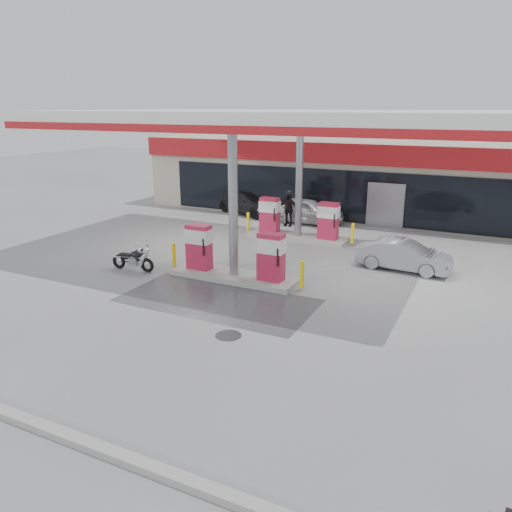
{
  "coord_description": "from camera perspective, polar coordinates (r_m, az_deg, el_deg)",
  "views": [
    {
      "loc": [
        7.88,
        -12.34,
        5.75
      ],
      "look_at": [
        1.23,
        1.22,
        1.2
      ],
      "focal_mm": 35.0,
      "sensor_mm": 36.0,
      "label": 1
    }
  ],
  "objects": [
    {
      "name": "biker_walking",
      "position": [
        24.86,
        3.71,
        5.35
      ],
      "size": [
        1.02,
        0.48,
        1.69
      ],
      "primitive_type": "imported",
      "rotation": [
        0.0,
        0.0,
        0.07
      ],
      "color": "black",
      "rests_on": "ground"
    },
    {
      "name": "drain_cover",
      "position": [
        13.21,
        -3.18,
        -9.05
      ],
      "size": [
        0.7,
        0.7,
        0.01
      ],
      "primitive_type": "cylinder",
      "color": "#38383A",
      "rests_on": "ground"
    },
    {
      "name": "pump_island_near",
      "position": [
        17.12,
        -2.54,
        -0.37
      ],
      "size": [
        5.14,
        1.3,
        1.78
      ],
      "color": "#9E9E99",
      "rests_on": "ground"
    },
    {
      "name": "sedan_white",
      "position": [
        25.6,
        5.81,
        5.18
      ],
      "size": [
        3.85,
        1.66,
        1.3
      ],
      "primitive_type": "imported",
      "rotation": [
        0.0,
        0.0,
        1.54
      ],
      "color": "silver",
      "rests_on": "ground"
    },
    {
      "name": "kerb",
      "position": [
        11.08,
        -26.3,
        -15.98
      ],
      "size": [
        28.0,
        0.25,
        0.15
      ],
      "primitive_type": "cube",
      "color": "gray",
      "rests_on": "ground"
    },
    {
      "name": "parked_motorcycle",
      "position": [
        18.63,
        -13.84,
        -0.44
      ],
      "size": [
        1.76,
        0.67,
        0.9
      ],
      "rotation": [
        0.0,
        0.0,
        0.08
      ],
      "color": "black",
      "rests_on": "ground"
    },
    {
      "name": "ground",
      "position": [
        15.73,
        -6.0,
        -4.78
      ],
      "size": [
        90.0,
        90.0,
        0.0
      ],
      "primitive_type": "plane",
      "color": "gray",
      "rests_on": "ground"
    },
    {
      "name": "parked_car_left",
      "position": [
        27.79,
        -0.83,
        6.12
      ],
      "size": [
        4.59,
        3.18,
        1.23
      ],
      "primitive_type": "imported",
      "rotation": [
        0.0,
        0.0,
        1.19
      ],
      "color": "black",
      "rests_on": "ground"
    },
    {
      "name": "canopy",
      "position": [
        19.06,
        1.75,
        15.31
      ],
      "size": [
        16.0,
        10.02,
        5.51
      ],
      "color": "silver",
      "rests_on": "ground"
    },
    {
      "name": "attendant",
      "position": [
        23.8,
        2.55,
        4.68
      ],
      "size": [
        0.61,
        0.77,
        1.54
      ],
      "primitive_type": "imported",
      "rotation": [
        0.0,
        0.0,
        1.6
      ],
      "color": "#5B5B61",
      "rests_on": "ground"
    },
    {
      "name": "hatchback_silver",
      "position": [
        18.89,
        16.54,
        0.07
      ],
      "size": [
        3.41,
        1.4,
        1.1
      ],
      "primitive_type": "imported",
      "rotation": [
        0.0,
        0.0,
        1.5
      ],
      "color": "gray",
      "rests_on": "ground"
    },
    {
      "name": "store_building",
      "position": [
        29.59,
        10.61,
        9.22
      ],
      "size": [
        22.0,
        8.22,
        4.0
      ],
      "color": "#B8B19A",
      "rests_on": "ground"
    },
    {
      "name": "pump_island_far",
      "position": [
        22.39,
        4.83,
        3.69
      ],
      "size": [
        5.14,
        1.3,
        1.78
      ],
      "color": "#9E9E99",
      "rests_on": "ground"
    },
    {
      "name": "wet_patch",
      "position": [
        15.49,
        -4.43,
        -5.08
      ],
      "size": [
        6.0,
        3.0,
        0.0
      ],
      "primitive_type": "cube",
      "color": "#4C4C4F",
      "rests_on": "ground"
    }
  ]
}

